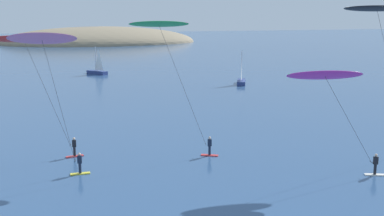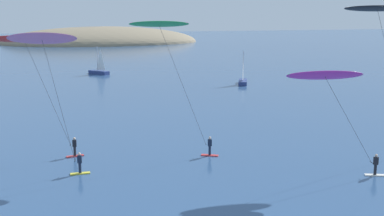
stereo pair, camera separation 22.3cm
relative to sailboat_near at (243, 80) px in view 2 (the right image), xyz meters
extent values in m
ellipsoid|color=#84755B|center=(-7.69, 130.10, -0.64)|extent=(82.05, 54.07, 13.55)
ellipsoid|color=slate|center=(-10.51, 130.00, -0.64)|extent=(59.67, 42.84, 13.60)
cube|color=navy|center=(-0.13, -0.28, -0.29)|extent=(3.28, 4.95, 0.70)
cone|color=navy|center=(0.88, 1.90, -0.29)|extent=(1.51, 2.24, 0.67)
cylinder|color=#B2B2B7|center=(0.00, 0.00, 2.56)|extent=(0.12, 0.12, 5.00)
pyramid|color=white|center=(-0.38, -0.82, 2.38)|extent=(0.83, 1.67, 4.25)
cylinder|color=#A5A5AD|center=(-0.38, -0.82, 0.31)|extent=(0.83, 1.67, 0.08)
cube|color=navy|center=(-22.36, 21.65, -0.29)|extent=(3.92, 4.72, 0.70)
cone|color=navy|center=(-23.75, 23.61, -0.29)|extent=(1.79, 2.15, 0.67)
cylinder|color=#B2B2B7|center=(-22.54, 21.90, 2.56)|extent=(0.12, 0.12, 5.00)
pyramid|color=white|center=(-22.01, 21.16, 2.38)|extent=(1.11, 1.51, 4.25)
cylinder|color=#A5A5AD|center=(-22.01, 21.16, 0.31)|extent=(1.11, 1.51, 0.08)
cube|color=yellow|center=(-31.47, -40.51, -0.60)|extent=(1.51, 0.44, 0.08)
cylinder|color=#192338|center=(-31.47, -40.51, -0.16)|extent=(0.22, 0.22, 0.80)
cube|color=#192338|center=(-31.47, -40.51, 0.54)|extent=(0.38, 0.28, 0.60)
sphere|color=beige|center=(-31.47, -40.51, 0.96)|extent=(0.22, 0.22, 0.22)
cylinder|color=black|center=(-31.81, -40.43, 0.42)|extent=(0.17, 0.54, 0.04)
ellipsoid|color=pink|center=(-33.70, -39.97, 9.76)|extent=(5.29, 2.70, 1.07)
cylinder|color=#14895B|center=(-33.70, -39.97, 9.81)|extent=(4.72, 1.30, 0.16)
cylinder|color=#333338|center=(-32.76, -40.20, 5.04)|extent=(1.91, 0.49, 9.25)
cube|color=red|center=(-20.29, -39.03, -0.60)|extent=(1.51, 1.06, 0.08)
cylinder|color=#192338|center=(-20.29, -39.03, -0.16)|extent=(0.22, 0.22, 0.80)
cube|color=#192338|center=(-20.29, -39.03, 0.54)|extent=(0.38, 0.27, 0.60)
sphere|color=beige|center=(-20.29, -39.03, 0.96)|extent=(0.22, 0.22, 0.22)
cylinder|color=black|center=(-20.63, -38.96, 0.42)|extent=(0.16, 0.55, 0.04)
ellipsoid|color=green|center=(-24.45, -38.10, 10.69)|extent=(5.12, 2.41, 0.67)
cylinder|color=#D660B7|center=(-24.45, -38.10, 10.74)|extent=(4.61, 1.19, 0.16)
cylinder|color=#333338|center=(-22.54, -38.53, 5.51)|extent=(3.84, 0.89, 10.18)
cube|color=silver|center=(-10.03, -47.81, -0.60)|extent=(1.54, 0.94, 0.08)
cylinder|color=black|center=(-10.03, -47.81, -0.16)|extent=(0.22, 0.22, 0.80)
cube|color=black|center=(-10.03, -47.81, 0.54)|extent=(0.37, 0.26, 0.60)
sphere|color=beige|center=(-10.03, -47.81, 0.96)|extent=(0.22, 0.22, 0.22)
cylinder|color=black|center=(-10.37, -47.74, 0.42)|extent=(0.15, 0.55, 0.04)
ellipsoid|color=#D62D9E|center=(-14.32, -46.92, 7.15)|extent=(5.91, 2.41, 0.94)
cylinder|color=#28D160|center=(-14.32, -46.92, 7.20)|extent=(5.41, 1.27, 0.16)
cylinder|color=#333338|center=(-12.35, -47.33, 3.73)|extent=(3.98, 0.85, 6.64)
cube|color=red|center=(-31.49, -35.67, -0.60)|extent=(1.54, 0.59, 0.08)
cylinder|color=black|center=(-31.49, -35.67, -0.16)|extent=(0.22, 0.22, 0.80)
cube|color=black|center=(-31.49, -35.67, 0.54)|extent=(0.37, 0.25, 0.60)
sphere|color=beige|center=(-31.49, -35.67, 0.96)|extent=(0.22, 0.22, 0.22)
cylinder|color=black|center=(-31.84, -35.62, 0.42)|extent=(0.12, 0.55, 0.04)
ellipsoid|color=red|center=(-35.05, -35.14, 9.52)|extent=(6.28, 2.02, 0.77)
cylinder|color=#23D6DB|center=(-35.05, -35.14, 9.57)|extent=(5.84, 1.02, 0.16)
cylinder|color=#333338|center=(-33.45, -35.38, 4.92)|extent=(3.24, 0.51, 9.01)
ellipsoid|color=black|center=(-7.25, -43.24, 11.95)|extent=(6.14, 1.68, 0.64)
cylinder|color=white|center=(-7.25, -43.24, 12.00)|extent=(5.75, 0.69, 0.16)
camera|label=1|loc=(-34.29, -76.85, 11.56)|focal=45.00mm
camera|label=2|loc=(-34.08, -76.92, 11.56)|focal=45.00mm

